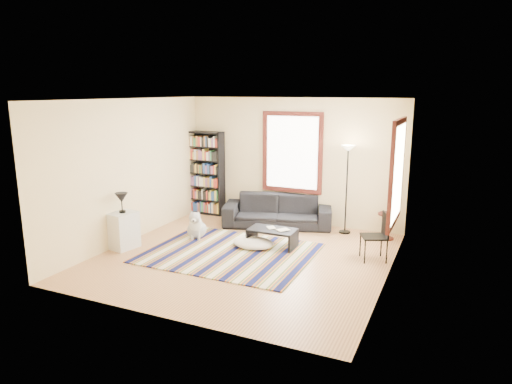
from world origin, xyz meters
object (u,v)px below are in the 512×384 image
at_px(sofa, 277,211).
at_px(folding_chair, 374,237).
at_px(coffee_table, 272,238).
at_px(floor_cushion, 253,243).
at_px(bookshelf, 206,173).
at_px(dog, 197,224).
at_px(floor_lamp, 346,190).
at_px(white_cabinet, 124,230).
at_px(side_table, 387,226).

height_order(sofa, folding_chair, folding_chair).
height_order(coffee_table, floor_cushion, coffee_table).
distance_m(bookshelf, dog, 2.04).
distance_m(coffee_table, floor_cushion, 0.38).
bearing_deg(coffee_table, floor_lamp, 54.00).
distance_m(bookshelf, floor_cushion, 2.92).
bearing_deg(dog, folding_chair, -18.44).
distance_m(folding_chair, white_cabinet, 4.64).
xyz_separation_m(floor_cushion, dog, (-1.30, 0.08, 0.19)).
relative_size(sofa, white_cabinet, 3.36).
xyz_separation_m(floor_lamp, white_cabinet, (-3.62, -2.67, -0.58)).
distance_m(side_table, white_cabinet, 5.20).
xyz_separation_m(bookshelf, folding_chair, (4.29, -1.53, -0.57)).
bearing_deg(side_table, floor_cushion, -144.86).
bearing_deg(sofa, coffee_table, -89.19).
distance_m(side_table, dog, 3.86).
distance_m(sofa, bookshelf, 2.09).
bearing_deg(floor_lamp, floor_cushion, -129.67).
relative_size(coffee_table, dog, 1.53).
bearing_deg(floor_lamp, side_table, -4.75).
distance_m(sofa, floor_lamp, 1.61).
xyz_separation_m(sofa, floor_cushion, (0.12, -1.56, -0.24)).
height_order(floor_lamp, folding_chair, floor_lamp).
height_order(sofa, floor_cushion, sofa).
bearing_deg(side_table, coffee_table, -144.39).
height_order(sofa, floor_lamp, floor_lamp).
bearing_deg(floor_cushion, bookshelf, 138.81).
bearing_deg(floor_cushion, floor_lamp, 50.33).
bearing_deg(sofa, bookshelf, 155.42).
bearing_deg(floor_cushion, folding_chair, 7.61).
relative_size(sofa, coffee_table, 2.61).
height_order(bookshelf, side_table, bookshelf).
bearing_deg(coffee_table, dog, -175.90).
bearing_deg(folding_chair, floor_lamp, 96.97).
xyz_separation_m(sofa, side_table, (2.37, 0.03, -0.07)).
bearing_deg(folding_chair, sofa, 127.16).
bearing_deg(side_table, floor_lamp, 175.25).
xyz_separation_m(folding_chair, white_cabinet, (-4.45, -1.31, -0.08)).
bearing_deg(floor_lamp, bookshelf, 177.19).
xyz_separation_m(side_table, dog, (-3.56, -1.51, 0.02)).
height_order(sofa, bookshelf, bookshelf).
distance_m(bookshelf, side_table, 4.41).
distance_m(bookshelf, folding_chair, 4.59).
xyz_separation_m(bookshelf, coffee_table, (2.40, -1.63, -0.82)).
distance_m(floor_lamp, folding_chair, 1.67).
bearing_deg(floor_cushion, white_cabinet, -155.71).
relative_size(coffee_table, floor_lamp, 0.48).
xyz_separation_m(floor_cushion, side_table, (2.25, 1.59, 0.17)).
bearing_deg(folding_chair, side_table, 63.51).
bearing_deg(bookshelf, floor_cushion, -41.19).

